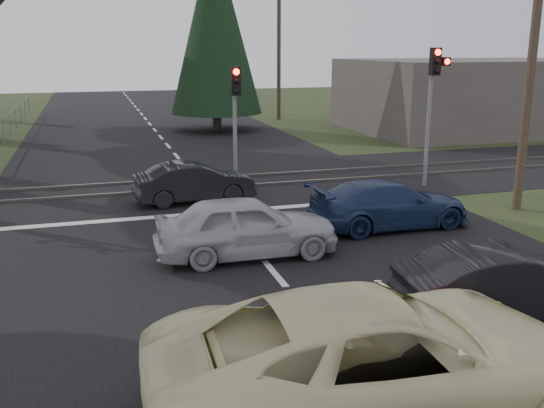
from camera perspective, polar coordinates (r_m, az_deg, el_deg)
name	(u,v)px	position (r m, az deg, el deg)	size (l,w,h in m)	color
ground	(326,335)	(10.52, 5.11, -12.21)	(120.00, 120.00, 0.00)	#243116
road	(211,198)	(19.61, -5.72, 0.58)	(14.00, 100.00, 0.01)	black
rail_corridor	(200,185)	(21.52, -6.75, 1.82)	(120.00, 8.00, 0.01)	black
stop_line	(223,212)	(17.90, -4.61, -0.73)	(13.00, 0.35, 0.00)	silver
rail_near	(205,188)	(20.75, -6.36, 1.48)	(120.00, 0.12, 0.10)	#59544C
rail_far	(197,179)	(22.29, -7.12, 2.37)	(120.00, 0.12, 0.10)	#59544C
traffic_signal_right	(434,90)	(21.34, 14.98, 10.32)	(0.68, 0.48, 4.70)	slate
traffic_signal_center	(235,108)	(19.99, -3.46, 9.05)	(0.32, 0.48, 4.10)	slate
utility_pole_near	(533,47)	(19.01, 23.38, 13.43)	(1.80, 0.26, 9.00)	#4C3D2D
utility_pole_mid	(279,46)	(40.53, 0.65, 14.61)	(1.80, 0.26, 9.00)	#4C3D2D
utility_pole_far	(207,46)	(64.82, -6.16, 14.54)	(1.80, 0.26, 9.00)	#4C3D2D
conifer_tree	(215,23)	(35.43, -5.40, 16.60)	(5.20, 5.20, 11.00)	#473D33
fence_left	(0,149)	(31.83, -24.22, 4.78)	(0.10, 36.00, 1.20)	slate
building_right	(476,95)	(37.61, 18.63, 9.71)	(14.00, 10.00, 4.00)	#59514C
cream_coupe	(380,358)	(8.19, 10.10, -14.05)	(2.79, 6.06, 1.68)	beige
dark_hatchback	(505,283)	(11.68, 21.07, -6.92)	(1.36, 3.91, 1.29)	black
silver_car	(246,227)	(13.96, -2.44, -2.14)	(1.69, 4.20, 1.43)	#AAABB2
blue_sedan	(389,204)	(16.52, 10.98, -0.02)	(1.79, 4.41, 1.28)	#192A4D
dark_car_far	(194,182)	(19.08, -7.31, 2.02)	(1.30, 3.72, 1.23)	black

